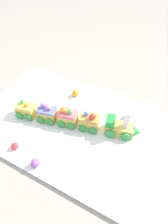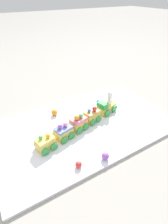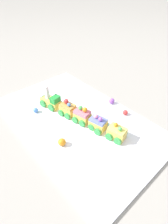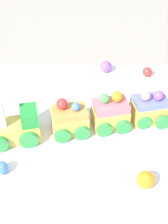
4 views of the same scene
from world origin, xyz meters
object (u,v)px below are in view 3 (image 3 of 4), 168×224
object	(u,v)px
gumball_blue	(36,110)
cake_car_blueberry	(98,124)
cake_car_caramel	(68,109)
cake_car_strawberry	(82,116)
gumball_orange	(62,142)
gumball_red	(125,112)
gumball_purple	(112,101)
cake_car_lemon	(117,133)
cake_train_locomotive	(50,101)

from	to	relation	value
gumball_blue	cake_car_blueberry	bearing A→B (deg)	-152.22
cake_car_caramel	cake_car_strawberry	xyz separation A→B (m)	(-0.08, -0.02, 0.00)
gumball_orange	gumball_red	world-z (taller)	gumball_orange
gumball_purple	cake_car_blueberry	bearing A→B (deg)	114.31
cake_car_strawberry	gumball_red	xyz separation A→B (m)	(-0.10, -0.18, -0.02)
cake_car_blueberry	gumball_red	world-z (taller)	cake_car_blueberry
cake_car_strawberry	gumball_purple	bearing A→B (deg)	-102.49
gumball_red	cake_car_caramel	bearing A→B (deg)	47.73
cake_car_lemon	gumball_red	size ratio (longest dim) A/B	3.39
gumball_orange	cake_car_blueberry	bearing A→B (deg)	-99.61
gumball_orange	cake_car_strawberry	bearing A→B (deg)	-70.96
cake_car_caramel	cake_car_lemon	xyz separation A→B (m)	(-0.24, -0.06, -0.00)
gumball_purple	cake_car_lemon	bearing A→B (deg)	136.28
gumball_orange	gumball_red	bearing A→B (deg)	-98.33
gumball_purple	gumball_red	world-z (taller)	gumball_purple
cake_car_caramel	cake_car_strawberry	size ratio (longest dim) A/B	1.00
cake_train_locomotive	cake_car_strawberry	size ratio (longest dim) A/B	1.63
cake_car_caramel	gumball_red	distance (m)	0.26
cake_car_caramel	gumball_purple	world-z (taller)	cake_car_caramel
cake_train_locomotive	cake_car_caramel	bearing A→B (deg)	-179.88
cake_car_strawberry	gumball_red	world-z (taller)	cake_car_strawberry
cake_car_blueberry	cake_car_lemon	bearing A→B (deg)	-179.91
cake_train_locomotive	gumball_red	world-z (taller)	cake_train_locomotive
cake_train_locomotive	cake_car_lemon	world-z (taller)	cake_train_locomotive
cake_train_locomotive	cake_car_blueberry	size ratio (longest dim) A/B	1.63
cake_train_locomotive	gumball_purple	distance (m)	0.30
cake_train_locomotive	gumball_purple	world-z (taller)	cake_train_locomotive
cake_car_lemon	cake_car_caramel	bearing A→B (deg)	-0.05
cake_car_strawberry	gumball_red	distance (m)	0.20
gumball_purple	gumball_orange	xyz separation A→B (m)	(-0.05, 0.34, 0.00)
cake_train_locomotive	cake_car_caramel	world-z (taller)	cake_train_locomotive
cake_car_caramel	gumball_red	world-z (taller)	cake_car_caramel
cake_car_strawberry	cake_car_lemon	world-z (taller)	cake_car_strawberry
gumball_orange	cake_car_lemon	bearing A→B (deg)	-121.46
gumball_blue	gumball_red	bearing A→B (deg)	-133.75
cake_car_strawberry	gumball_orange	world-z (taller)	cake_car_strawberry
cake_car_lemon	gumball_blue	world-z (taller)	cake_car_lemon
gumball_red	gumball_blue	bearing A→B (deg)	46.25
gumball_red	gumball_purple	bearing A→B (deg)	-10.28
gumball_orange	gumball_red	size ratio (longest dim) A/B	1.29
gumball_purple	gumball_orange	size ratio (longest dim) A/B	0.93
gumball_orange	gumball_red	xyz separation A→B (m)	(-0.05, -0.32, -0.00)
cake_car_lemon	gumball_red	world-z (taller)	cake_car_lemon
cake_car_lemon	gumball_purple	distance (m)	0.23
cake_car_strawberry	cake_car_lemon	size ratio (longest dim) A/B	1.00
gumball_purple	gumball_orange	world-z (taller)	gumball_orange
cake_car_blueberry	gumball_red	distance (m)	0.16
gumball_purple	cake_train_locomotive	bearing A→B (deg)	51.74
cake_car_blueberry	gumball_blue	bearing A→B (deg)	14.85
cake_car_strawberry	cake_car_blueberry	size ratio (longest dim) A/B	1.00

